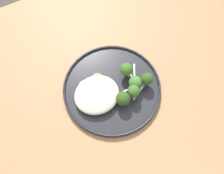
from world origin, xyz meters
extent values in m
plane|color=#47423D|center=(0.00, 0.00, 0.00)|extent=(6.00, 6.00, 0.00)
cube|color=#9E754C|center=(0.00, 0.00, 0.72)|extent=(1.40, 1.00, 0.04)
cube|color=olive|center=(-0.64, -0.44, 0.35)|extent=(0.06, 0.06, 0.70)
cylinder|color=#232328|center=(-0.05, -0.05, 0.74)|extent=(0.29, 0.29, 0.01)
torus|color=black|center=(-0.05, -0.05, 0.75)|extent=(0.29, 0.29, 0.01)
ellipsoid|color=beige|center=(0.00, -0.04, 0.77)|extent=(0.13, 0.12, 0.04)
cylinder|color=beige|center=(-0.01, -0.04, 0.76)|extent=(0.03, 0.03, 0.01)
cylinder|color=#988766|center=(-0.01, -0.04, 0.77)|extent=(0.03, 0.03, 0.00)
cylinder|color=#DBB77A|center=(0.04, -0.05, 0.76)|extent=(0.02, 0.02, 0.01)
cylinder|color=#8E774F|center=(0.04, -0.05, 0.77)|extent=(0.02, 0.02, 0.00)
cylinder|color=#DBB77A|center=(-0.02, -0.09, 0.76)|extent=(0.03, 0.03, 0.01)
cylinder|color=#8E774F|center=(-0.02, -0.09, 0.77)|extent=(0.03, 0.03, 0.00)
cylinder|color=beige|center=(-0.03, -0.03, 0.76)|extent=(0.03, 0.03, 0.01)
cylinder|color=#988766|center=(-0.03, -0.03, 0.77)|extent=(0.03, 0.03, 0.00)
cylinder|color=#DBB77A|center=(0.01, -0.05, 0.76)|extent=(0.03, 0.03, 0.01)
cylinder|color=#8E774F|center=(0.01, -0.05, 0.77)|extent=(0.02, 0.02, 0.00)
cylinder|color=#DBB77A|center=(0.02, -0.09, 0.76)|extent=(0.03, 0.03, 0.02)
cylinder|color=#8E774F|center=(0.02, -0.09, 0.77)|extent=(0.03, 0.03, 0.00)
cylinder|color=#89A356|center=(-0.11, -0.02, 0.76)|extent=(0.01, 0.01, 0.02)
sphere|color=#42702D|center=(-0.11, -0.02, 0.78)|extent=(0.04, 0.04, 0.04)
cylinder|color=#7A994C|center=(-0.11, -0.07, 0.76)|extent=(0.01, 0.01, 0.02)
sphere|color=#386023|center=(-0.11, -0.07, 0.79)|extent=(0.04, 0.04, 0.04)
cylinder|color=#7A994C|center=(-0.09, 0.00, 0.76)|extent=(0.02, 0.02, 0.02)
sphere|color=#386023|center=(-0.09, 0.00, 0.79)|extent=(0.04, 0.04, 0.04)
cylinder|color=#7A994C|center=(-0.06, 0.01, 0.76)|extent=(0.02, 0.02, 0.02)
sphere|color=#2D4C19|center=(-0.06, 0.01, 0.78)|extent=(0.04, 0.04, 0.04)
cylinder|color=#89A356|center=(-0.15, -0.02, 0.76)|extent=(0.02, 0.02, 0.02)
sphere|color=#2D4C19|center=(-0.15, -0.02, 0.79)|extent=(0.04, 0.04, 0.04)
cube|color=silver|center=(-0.12, -0.04, 0.75)|extent=(0.01, 0.06, 0.00)
cube|color=silver|center=(-0.11, 0.00, 0.75)|extent=(0.05, 0.03, 0.00)
cube|color=silver|center=(-0.09, -0.02, 0.75)|extent=(0.04, 0.01, 0.00)
cube|color=silver|center=(-0.13, -0.06, 0.75)|extent=(0.03, 0.05, 0.00)
camera|label=1|loc=(0.07, 0.19, 1.39)|focal=37.73mm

